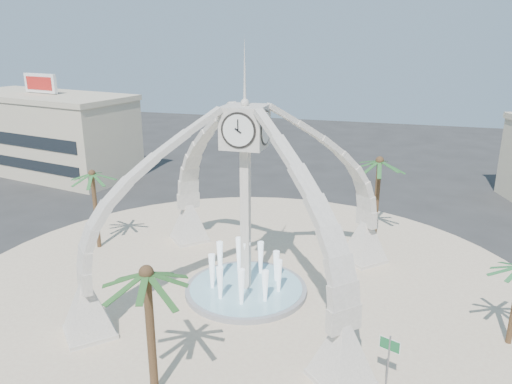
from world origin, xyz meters
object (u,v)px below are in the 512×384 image
(palm_west, at_px, (92,175))
(palm_north, at_px, (380,162))
(palm_south, at_px, (146,275))
(street_sign, at_px, (389,351))
(clock_tower, at_px, (245,199))
(fountain, at_px, (246,289))

(palm_west, distance_m, palm_north, 22.35)
(palm_west, relative_size, palm_south, 0.95)
(palm_south, distance_m, street_sign, 11.85)
(palm_west, height_order, palm_north, palm_north)
(clock_tower, xyz_separation_m, fountain, (0.00, 0.00, -6.20))
(fountain, height_order, street_sign, fountain)
(fountain, bearing_deg, street_sign, -37.10)
(palm_north, distance_m, palm_south, 23.50)
(clock_tower, xyz_separation_m, palm_south, (-1.28, -10.45, -0.24))
(palm_north, distance_m, street_sign, 18.96)
(clock_tower, distance_m, palm_south, 10.54)
(clock_tower, relative_size, street_sign, 6.25)
(fountain, xyz_separation_m, palm_south, (-1.28, -10.45, 5.96))
(clock_tower, relative_size, fountain, 2.24)
(fountain, height_order, palm_south, palm_south)
(clock_tower, xyz_separation_m, palm_north, (7.54, 11.32, 0.18))
(palm_south, bearing_deg, palm_west, 130.69)
(clock_tower, height_order, palm_north, clock_tower)
(palm_north, relative_size, street_sign, 2.64)
(palm_north, bearing_deg, clock_tower, -123.68)
(street_sign, bearing_deg, fountain, 165.69)
(palm_south, bearing_deg, palm_north, 67.94)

